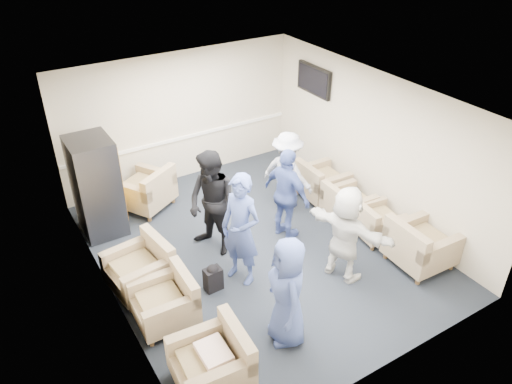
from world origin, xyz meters
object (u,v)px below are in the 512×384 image
person_front_right (346,234)px  person_mid_right (287,195)px  armchair_corner (147,191)px  armchair_right_near (418,247)px  armchair_right_midnear (375,223)px  person_back_left (212,204)px  armchair_left_mid (168,303)px  person_mid_left (241,230)px  armchair_right_far (320,183)px  armchair_left_far (143,269)px  armchair_right_midfar (346,205)px  vending_machine (97,187)px  armchair_left_near (215,363)px  person_front_left (288,292)px  person_back_right (287,172)px

person_front_right → person_mid_right: bearing=-11.2°
person_front_right → armchair_corner: bearing=10.6°
armchair_right_near → armchair_right_midnear: armchair_right_near is taller
person_back_left → armchair_right_near: bearing=32.7°
armchair_left_mid → armchair_right_midnear: size_ratio=1.01×
armchair_right_near → person_mid_left: (-2.61, 1.22, 0.57)m
armchair_right_midnear → armchair_corner: (-3.07, 3.02, 0.06)m
armchair_right_far → armchair_corner: (-3.04, 1.46, 0.03)m
armchair_right_far → person_back_left: size_ratio=0.47×
armchair_left_far → person_mid_right: person_mid_right is taller
person_mid_right → armchair_left_far: bearing=77.6°
armchair_right_midfar → vending_machine: bearing=65.1°
armchair_left_near → person_mid_right: (2.52, 2.13, 0.50)m
armchair_right_near → vending_machine: 5.53m
armchair_left_near → armchair_left_mid: bearing=-172.4°
armchair_left_near → person_mid_left: size_ratio=0.50×
armchair_left_far → armchair_right_far: (3.93, 0.66, -0.01)m
armchair_right_far → armchair_right_midfar: bearing=178.2°
armchair_left_near → armchair_corner: (0.76, 4.28, 0.01)m
armchair_left_near → person_mid_right: bearing=134.6°
armchair_right_near → vending_machine: (-4.08, 3.69, 0.54)m
armchair_corner → vending_machine: vending_machine is taller
armchair_right_midfar → person_mid_right: person_mid_right is taller
armchair_corner → person_front_left: (0.42, -4.11, 0.46)m
armchair_left_near → armchair_left_far: armchair_left_near is taller
armchair_right_far → person_mid_left: person_mid_left is taller
armchair_left_mid → armchair_right_midfar: bearing=101.5°
armchair_right_near → armchair_corner: (-3.12, 3.95, -0.00)m
armchair_corner → vending_machine: (-0.96, -0.26, 0.54)m
armchair_left_near → person_front_left: (1.18, 0.17, 0.47)m
armchair_corner → person_front_right: 4.02m
vending_machine → person_front_left: vending_machine is taller
person_mid_left → person_front_right: 1.61m
armchair_right_midfar → person_front_right: person_front_right is taller
armchair_left_far → armchair_left_near: bearing=-4.0°
armchair_right_far → person_back_right: 0.92m
armchair_right_midnear → armchair_left_mid: bearing=95.9°
vending_machine → armchair_right_midnear: bearing=-34.3°
armchair_right_midfar → person_front_left: person_front_left is taller
armchair_right_midfar → armchair_right_far: (0.05, 0.85, 0.03)m
armchair_left_far → person_back_left: bearing=93.9°
armchair_left_near → person_back_right: (3.02, 2.84, 0.45)m
armchair_left_far → person_front_left: person_front_left is taller
person_mid_right → armchair_left_mid: bearing=95.9°
armchair_left_near → armchair_corner: 4.35m
armchair_right_near → person_mid_right: size_ratio=0.55×
armchair_right_midnear → person_front_left: size_ratio=0.51×
armchair_left_mid → armchair_right_near: 4.08m
armchair_right_far → person_mid_left: 2.89m
person_mid_left → person_mid_right: 1.37m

